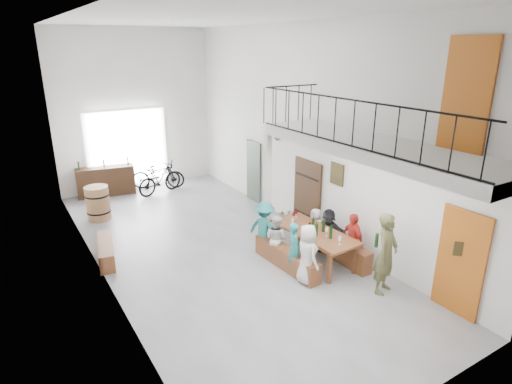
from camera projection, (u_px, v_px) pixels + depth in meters
floor at (215, 248)px, 10.93m from camera, size 12.00×12.00×0.00m
room_walls at (210, 108)px, 9.77m from camera, size 12.00×12.00×12.00m
gateway_portal at (128, 150)px, 15.04m from camera, size 2.80×0.08×2.80m
right_wall_decor at (349, 185)px, 10.21m from camera, size 0.07×8.28×5.07m
balcony at (371, 149)px, 8.44m from camera, size 1.52×5.62×4.00m
tasting_table at (314, 234)px, 10.05m from camera, size 1.00×2.29×0.79m
bench_inner at (286, 258)px, 9.90m from camera, size 0.43×2.06×0.47m
bench_wall at (334, 246)px, 10.44m from camera, size 0.33×2.29×0.53m
tableware at (315, 226)px, 9.94m from camera, size 0.51×1.81×0.35m
side_bench at (106, 251)px, 10.28m from camera, size 0.63×1.59×0.44m
oak_barrel at (98, 203)px, 12.57m from camera, size 0.69×0.69×1.02m
serving_counter at (106, 181)px, 14.65m from camera, size 1.94×0.82×0.99m
counter_bottles at (104, 163)px, 14.43m from camera, size 1.63×0.27×0.28m
guest_left_a at (307, 254)px, 9.15m from camera, size 0.51×0.71×1.35m
guest_left_b at (294, 249)px, 9.52m from camera, size 0.43×0.53×1.24m
guest_left_c at (276, 238)px, 10.12m from camera, size 0.59×0.67×1.15m
guest_left_d at (265, 228)px, 10.48m from camera, size 0.80×0.99×1.33m
guest_right_a at (352, 240)px, 9.87m from camera, size 0.44×0.81×1.31m
guest_right_b at (328, 231)px, 10.49m from camera, size 0.75×1.13×1.16m
guest_right_c at (315, 228)px, 10.89m from camera, size 0.36×0.52×1.01m
host_standing at (386, 254)px, 8.74m from camera, size 0.74×0.62×1.75m
potted_plant at (284, 216)px, 12.41m from camera, size 0.38×0.33×0.41m
bicycle_near at (158, 175)px, 15.34m from camera, size 1.95×1.45×0.98m
bicycle_far at (160, 179)px, 14.79m from camera, size 1.83×0.98×1.06m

